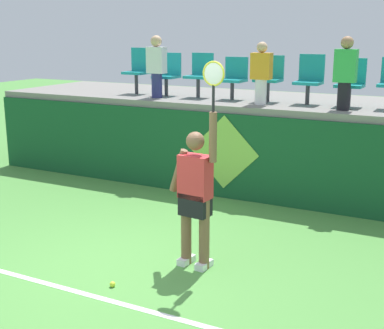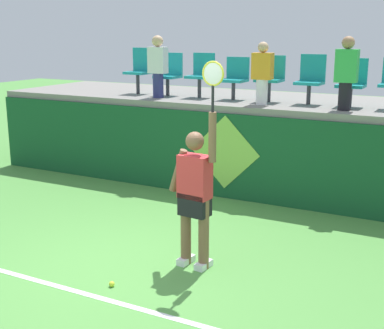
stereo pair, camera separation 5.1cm
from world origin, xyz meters
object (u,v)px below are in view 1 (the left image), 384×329
spectator_2 (345,72)px  stadium_chair_4 (270,76)px  tennis_player (196,192)px  stadium_chair_5 (310,77)px  stadium_chair_1 (168,72)px  spectator_1 (261,72)px  stadium_chair_0 (138,68)px  tennis_ball (113,284)px  stadium_chair_6 (351,81)px  spectator_0 (157,65)px  stadium_chair_3 (234,76)px  stadium_chair_2 (200,73)px

spectator_2 → stadium_chair_4: bearing=161.4°
tennis_player → stadium_chair_5: (0.31, 3.69, 1.09)m
stadium_chair_1 → spectator_1: 2.11m
spectator_1 → spectator_2: (1.41, -0.05, 0.06)m
stadium_chair_0 → spectator_2: spectator_2 is taller
tennis_player → spectator_1: spectator_1 is taller
tennis_ball → stadium_chair_6: (1.57, 4.63, 1.98)m
tennis_player → spectator_0: 4.28m
stadium_chair_4 → spectator_0: size_ratio=0.70×
tennis_ball → stadium_chair_4: bearing=88.0°
stadium_chair_5 → spectator_1: spectator_1 is taller
stadium_chair_3 → stadium_chair_4: stadium_chair_4 is taller
stadium_chair_3 → tennis_player: bearing=-73.5°
stadium_chair_1 → stadium_chair_6: size_ratio=1.03×
stadium_chair_2 → spectator_1: spectator_1 is taller
stadium_chair_2 → stadium_chair_3: bearing=-0.1°
stadium_chair_0 → tennis_ball: bearing=-60.8°
stadium_chair_4 → stadium_chair_5: size_ratio=0.96×
stadium_chair_2 → spectator_1: (1.37, -0.43, 0.08)m
spectator_2 → stadium_chair_6: bearing=90.0°
stadium_chair_0 → stadium_chair_4: stadium_chair_0 is taller
tennis_player → spectator_2: size_ratio=2.17×
stadium_chair_4 → spectator_1: spectator_1 is taller
stadium_chair_2 → spectator_2: size_ratio=0.72×
stadium_chair_0 → stadium_chair_6: stadium_chair_0 is taller
stadium_chair_1 → stadium_chair_2: bearing=-0.2°
tennis_ball → stadium_chair_5: size_ratio=0.08×
stadium_chair_6 → spectator_2: (-0.00, -0.48, 0.18)m
stadium_chair_5 → stadium_chair_6: size_ratio=1.06×
stadium_chair_2 → stadium_chair_4: bearing=-0.0°
stadium_chair_0 → stadium_chair_4: 2.75m
tennis_ball → spectator_1: bearing=87.8°
tennis_player → stadium_chair_1: (-2.48, 3.69, 1.08)m
stadium_chair_3 → spectator_2: size_ratio=0.66×
tennis_player → stadium_chair_5: tennis_player is taller
stadium_chair_6 → spectator_1: size_ratio=0.75×
stadium_chair_0 → spectator_0: bearing=-32.2°
stadium_chair_3 → spectator_2: (2.09, -0.47, 0.19)m
spectator_1 → spectator_2: bearing=-2.0°
stadium_chair_0 → stadium_chair_5: (3.47, 0.00, -0.05)m
spectator_0 → spectator_1: 2.07m
tennis_ball → stadium_chair_0: stadium_chair_0 is taller
stadium_chair_2 → spectator_2: (2.79, -0.47, 0.14)m
spectator_0 → spectator_2: size_ratio=1.00×
spectator_0 → spectator_1: bearing=0.1°
stadium_chair_2 → spectator_1: bearing=-17.2°
stadium_chair_4 → stadium_chair_6: bearing=0.1°
stadium_chair_3 → stadium_chair_6: bearing=0.1°
tennis_player → tennis_ball: (-0.57, -0.95, -0.92)m
stadium_chair_1 → stadium_chair_5: size_ratio=0.97×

